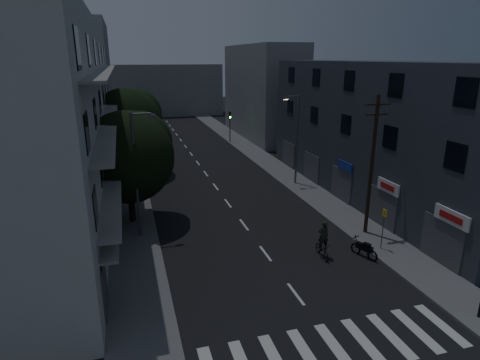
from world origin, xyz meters
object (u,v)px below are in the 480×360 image
utility_pole (372,163)px  bus_stop_sign (384,222)px  motorcycle (364,249)px  cyclist (323,245)px

utility_pole → bus_stop_sign: utility_pole is taller
utility_pole → motorcycle: size_ratio=5.01×
utility_pole → cyclist: size_ratio=3.95×
utility_pole → motorcycle: utility_pole is taller
utility_pole → cyclist: (-4.25, -2.11, -4.10)m
motorcycle → cyclist: cyclist is taller
utility_pole → cyclist: 6.27m
bus_stop_sign → motorcycle: (-1.44, -0.41, -1.41)m
bus_stop_sign → cyclist: size_ratio=1.11×
bus_stop_sign → cyclist: 3.98m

